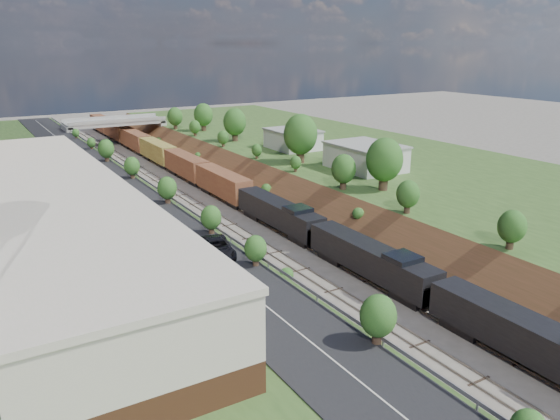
{
  "coord_description": "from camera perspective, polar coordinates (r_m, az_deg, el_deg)",
  "views": [
    {
      "loc": [
        -34.81,
        -17.77,
        25.25
      ],
      "look_at": [
        -2.54,
        36.28,
        6.0
      ],
      "focal_mm": 35.0,
      "sensor_mm": 36.0,
      "label": 1
    }
  ],
  "objects": [
    {
      "name": "platform_right",
      "position": [
        105.66,
        10.03,
        4.31
      ],
      "size": [
        44.0,
        180.0,
        5.0
      ],
      "primitive_type": "cube",
      "color": "#325221",
      "rests_on": "ground"
    },
    {
      "name": "embankment_left",
      "position": [
        85.17,
        -13.19,
        -0.71
      ],
      "size": [
        10.0,
        180.0,
        10.0
      ],
      "primitive_type": "cube",
      "rotation": [
        0.0,
        0.79,
        0.0
      ],
      "color": "brown",
      "rests_on": "ground"
    },
    {
      "name": "embankment_right",
      "position": [
        93.73,
        -0.33,
        1.38
      ],
      "size": [
        10.0,
        180.0,
        10.0
      ],
      "primitive_type": "cube",
      "rotation": [
        0.0,
        0.79,
        0.0
      ],
      "color": "brown",
      "rests_on": "ground"
    },
    {
      "name": "rail_left_track",
      "position": [
        87.86,
        -7.99,
        0.19
      ],
      "size": [
        1.58,
        180.0,
        0.18
      ],
      "primitive_type": "cube",
      "color": "gray",
      "rests_on": "ground"
    },
    {
      "name": "rail_right_track",
      "position": [
        89.9,
        -4.94,
        0.69
      ],
      "size": [
        1.58,
        180.0,
        0.18
      ],
      "primitive_type": "cube",
      "color": "gray",
      "rests_on": "ground"
    },
    {
      "name": "road",
      "position": [
        82.64,
        -16.38,
        2.15
      ],
      "size": [
        8.0,
        180.0,
        0.1
      ],
      "primitive_type": "cube",
      "color": "black",
      "rests_on": "platform_left"
    },
    {
      "name": "guardrail",
      "position": [
        83.39,
        -13.66,
        2.85
      ],
      "size": [
        0.1,
        171.0,
        0.7
      ],
      "color": "#99999E",
      "rests_on": "platform_left"
    },
    {
      "name": "commercial_building",
      "position": [
        58.63,
        -22.83,
        -0.97
      ],
      "size": [
        14.3,
        62.3,
        7.0
      ],
      "color": "brown",
      "rests_on": "platform_left"
    },
    {
      "name": "overpass",
      "position": [
        145.47,
        -16.86,
        8.25
      ],
      "size": [
        24.5,
        8.3,
        7.4
      ],
      "color": "gray",
      "rests_on": "ground"
    },
    {
      "name": "white_building_near",
      "position": [
        92.75,
        8.91,
        5.45
      ],
      "size": [
        9.0,
        12.0,
        4.0
      ],
      "primitive_type": "cube",
      "color": "silver",
      "rests_on": "platform_right"
    },
    {
      "name": "white_building_far",
      "position": [
        110.02,
        1.36,
        7.35
      ],
      "size": [
        8.0,
        10.0,
        3.6
      ],
      "primitive_type": "cube",
      "color": "silver",
      "rests_on": "platform_right"
    },
    {
      "name": "tree_right_large",
      "position": [
        79.21,
        10.86,
        5.14
      ],
      "size": [
        5.25,
        5.25,
        7.61
      ],
      "color": "#473323",
      "rests_on": "platform_right"
    },
    {
      "name": "tree_left_crest",
      "position": [
        47.83,
        0.47,
        -5.38
      ],
      "size": [
        2.45,
        2.45,
        3.55
      ],
      "color": "#473323",
      "rests_on": "platform_left"
    },
    {
      "name": "freight_train",
      "position": [
        106.07,
        -9.48,
        4.48
      ],
      "size": [
        3.16,
        160.49,
        4.69
      ],
      "color": "black",
      "rests_on": "ground"
    },
    {
      "name": "suv",
      "position": [
        54.23,
        -6.64,
        -3.94
      ],
      "size": [
        4.16,
        6.78,
        1.76
      ],
      "primitive_type": "imported",
      "rotation": [
        0.0,
        0.0,
        -0.21
      ],
      "color": "black",
      "rests_on": "road"
    }
  ]
}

